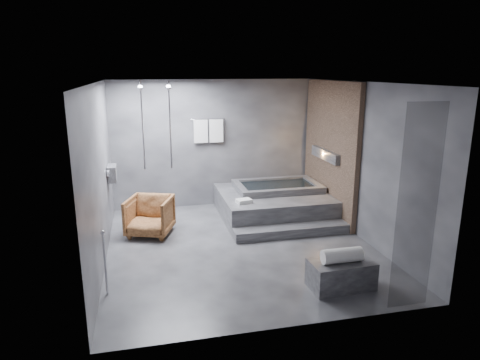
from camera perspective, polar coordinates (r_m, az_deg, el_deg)
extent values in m
plane|color=#2D2D2F|center=(7.58, 0.00, -8.80)|extent=(5.00, 5.00, 0.00)
cube|color=#4B4B4E|center=(6.96, 0.00, 12.87)|extent=(4.50, 5.00, 0.04)
cube|color=#37373C|center=(9.55, -3.37, 4.85)|extent=(4.50, 0.04, 2.80)
cube|color=#37373C|center=(4.83, 6.69, -4.93)|extent=(4.50, 0.04, 2.80)
cube|color=#37373C|center=(7.00, -18.24, 0.57)|extent=(0.04, 5.00, 2.80)
cube|color=#37373C|center=(7.94, 16.04, 2.32)|extent=(0.04, 5.00, 2.80)
cube|color=#9E785C|center=(9.01, 11.91, 3.97)|extent=(0.10, 2.40, 2.78)
cube|color=#FF9938|center=(9.00, 11.41, 3.33)|extent=(0.14, 1.20, 0.20)
cube|color=gray|center=(8.42, -16.69, 0.86)|extent=(0.16, 0.42, 0.30)
imported|color=beige|center=(8.34, -16.63, 0.40)|extent=(0.08, 0.08, 0.21)
imported|color=beige|center=(8.54, -16.55, 0.54)|extent=(0.07, 0.07, 0.15)
cylinder|color=silver|center=(8.92, -9.32, 7.24)|extent=(0.04, 0.04, 1.80)
cylinder|color=silver|center=(8.90, -12.88, 7.06)|extent=(0.04, 0.04, 1.80)
cylinder|color=silver|center=(9.39, -4.27, 8.06)|extent=(0.75, 0.02, 0.02)
cube|color=white|center=(9.38, -5.26, 6.49)|extent=(0.30, 0.06, 0.50)
cube|color=white|center=(9.43, -3.20, 6.57)|extent=(0.30, 0.06, 0.50)
cylinder|color=silver|center=(6.17, -17.53, -10.63)|extent=(0.04, 0.04, 0.90)
cube|color=black|center=(5.64, 22.53, -3.65)|extent=(0.55, 0.01, 2.60)
cube|color=#323234|center=(9.07, 4.43, -3.19)|extent=(2.20, 2.00, 0.50)
cube|color=#323234|center=(8.07, 6.91, -6.74)|extent=(2.20, 0.36, 0.18)
cube|color=#2D2D30|center=(6.34, 13.31, -12.12)|extent=(0.91, 0.53, 0.40)
imported|color=#4A2812|center=(8.14, -11.95, -4.73)|extent=(1.00, 1.01, 0.72)
cylinder|color=white|center=(6.18, 13.44, -9.75)|extent=(0.57, 0.21, 0.21)
cube|color=silver|center=(8.27, 0.52, -2.82)|extent=(0.31, 0.25, 0.07)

